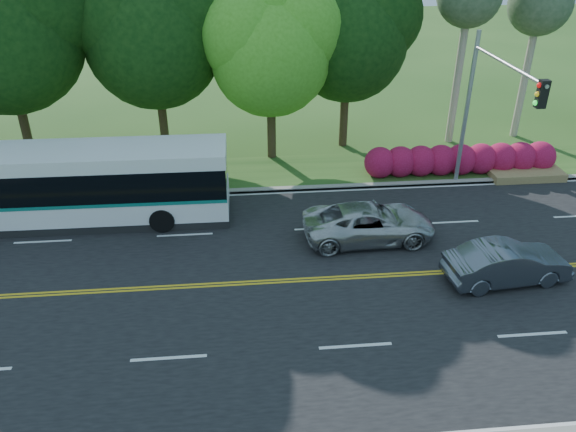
{
  "coord_description": "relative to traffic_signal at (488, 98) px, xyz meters",
  "views": [
    {
      "loc": [
        -3.7,
        -16.01,
        11.49
      ],
      "look_at": [
        -2.0,
        2.0,
        1.5
      ],
      "focal_mm": 35.0,
      "sensor_mm": 36.0,
      "label": 1
    }
  ],
  "objects": [
    {
      "name": "ground",
      "position": [
        -6.49,
        -5.4,
        -4.67
      ],
      "size": [
        120.0,
        120.0,
        0.0
      ],
      "primitive_type": "plane",
      "color": "#29511B",
      "rests_on": "ground"
    },
    {
      "name": "road",
      "position": [
        -6.49,
        -5.4,
        -4.66
      ],
      "size": [
        60.0,
        14.0,
        0.02
      ],
      "primitive_type": "cube",
      "color": "black",
      "rests_on": "ground"
    },
    {
      "name": "curb_north",
      "position": [
        -6.49,
        1.75,
        -4.6
      ],
      "size": [
        60.0,
        0.3,
        0.15
      ],
      "primitive_type": "cube",
      "color": "gray",
      "rests_on": "ground"
    },
    {
      "name": "grass_verge",
      "position": [
        -6.49,
        3.6,
        -4.62
      ],
      "size": [
        60.0,
        4.0,
        0.1
      ],
      "primitive_type": "cube",
      "color": "#29511B",
      "rests_on": "ground"
    },
    {
      "name": "lane_markings",
      "position": [
        -6.59,
        -5.4,
        -4.65
      ],
      "size": [
        57.6,
        13.82,
        0.0
      ],
      "color": "gold",
      "rests_on": "road"
    },
    {
      "name": "tree_row",
      "position": [
        -11.65,
        6.73,
        2.06
      ],
      "size": [
        44.7,
        9.1,
        13.84
      ],
      "color": "#322316",
      "rests_on": "ground"
    },
    {
      "name": "bougainvillea_hedge",
      "position": [
        0.69,
        2.75,
        -3.95
      ],
      "size": [
        9.5,
        2.25,
        1.5
      ],
      "color": "maroon",
      "rests_on": "ground"
    },
    {
      "name": "traffic_signal",
      "position": [
        0.0,
        0.0,
        0.0
      ],
      "size": [
        0.42,
        6.1,
        7.0
      ],
      "color": "#9A9CA2",
      "rests_on": "ground"
    },
    {
      "name": "transit_bus",
      "position": [
        -16.76,
        -0.3,
        -3.09
      ],
      "size": [
        12.09,
        2.75,
        3.16
      ],
      "rotation": [
        0.0,
        0.0,
        -0.01
      ],
      "color": "white",
      "rests_on": "road"
    },
    {
      "name": "sedan",
      "position": [
        -1.17,
        -6.08,
        -3.94
      ],
      "size": [
        4.43,
        1.93,
        1.42
      ],
      "primitive_type": "imported",
      "rotation": [
        0.0,
        0.0,
        1.67
      ],
      "color": "#525964",
      "rests_on": "road"
    },
    {
      "name": "suv",
      "position": [
        -5.28,
        -2.86,
        -3.94
      ],
      "size": [
        5.18,
        2.52,
        1.42
      ],
      "primitive_type": "imported",
      "rotation": [
        0.0,
        0.0,
        1.6
      ],
      "color": "#B7BABC",
      "rests_on": "road"
    }
  ]
}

